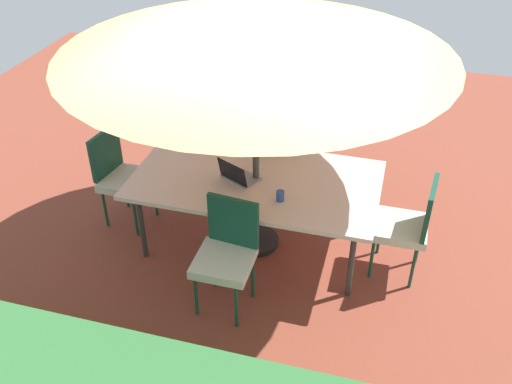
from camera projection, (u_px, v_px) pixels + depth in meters
The scene contains 9 objects.
ground_plane at pixel (256, 244), 5.54m from camera, with size 10.00×10.00×0.02m, color brown.
dining_table at pixel (256, 182), 5.13m from camera, with size 2.22×1.22×0.76m.
patio_umbrella at pixel (256, 32), 4.34m from camera, with size 3.16×3.16×2.29m.
chair_east at pixel (121, 174), 5.55m from camera, with size 0.49×0.48×0.98m.
chair_south at pixel (273, 156), 5.81m from camera, with size 0.48×0.49×0.98m.
chair_west at pixel (408, 223), 4.89m from camera, with size 0.48×0.47×0.98m.
chair_north at pixel (227, 251), 4.59m from camera, with size 0.47×0.48×0.98m.
laptop at pixel (238, 176), 5.05m from camera, with size 0.40×0.36×0.21m.
cup at pixel (280, 196), 4.79m from camera, with size 0.07×0.07×0.09m, color #334C99.
Camera 1 is at (-1.14, 4.11, 3.56)m, focal length 39.70 mm.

